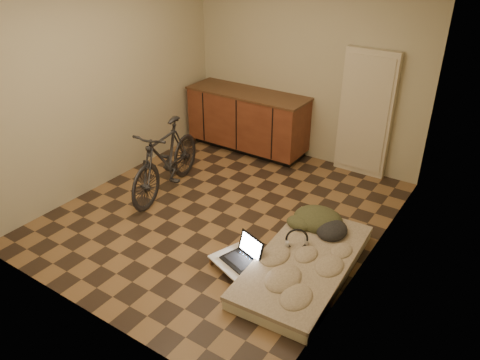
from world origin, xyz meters
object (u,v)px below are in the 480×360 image
Objects in this scene: bicycle at (166,156)px; lap_desk at (242,265)px; laptop at (243,256)px; futon at (304,264)px.

bicycle reaches higher than lap_desk.
bicycle is 1.93m from lap_desk.
laptop is (1.66, -0.76, -0.36)m from bicycle.
futon is (2.19, -0.45, -0.43)m from bicycle.
lap_desk is 1.72× the size of laptop.
futon is at bearing 56.23° from lap_desk.
laptop is at bearing -35.08° from bicycle.
futon is 4.32× the size of laptop.
futon reaches higher than lap_desk.
bicycle is 0.87× the size of futon.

